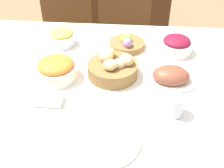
{
  "coord_description": "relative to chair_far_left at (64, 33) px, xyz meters",
  "views": [
    {
      "loc": [
        0.08,
        -1.07,
        1.55
      ],
      "look_at": [
        -0.0,
        -0.09,
        0.79
      ],
      "focal_mm": 45.0,
      "sensor_mm": 36.0,
      "label": 1
    }
  ],
  "objects": [
    {
      "name": "bread_basket",
      "position": [
        0.47,
        -0.9,
        0.31
      ],
      "size": [
        0.24,
        0.24,
        0.12
      ],
      "color": "olive",
      "rests_on": "dining_table"
    },
    {
      "name": "dining_table",
      "position": [
        0.48,
        -0.94,
        -0.12
      ],
      "size": [
        1.73,
        1.18,
        0.75
      ],
      "color": "white",
      "rests_on": "ground"
    },
    {
      "name": "egg_basket",
      "position": [
        0.53,
        -0.63,
        0.29
      ],
      "size": [
        0.2,
        0.2,
        0.08
      ],
      "color": "olive",
      "rests_on": "dining_table"
    },
    {
      "name": "pineapple_bowl",
      "position": [
        0.16,
        -0.63,
        0.31
      ],
      "size": [
        0.15,
        0.15,
        0.09
      ],
      "color": "silver",
      "rests_on": "dining_table"
    },
    {
      "name": "chair_far_center",
      "position": [
        0.49,
        -0.0,
        0.0
      ],
      "size": [
        0.45,
        0.45,
        0.9
      ],
      "rotation": [
        0.0,
        0.0,
        0.08
      ],
      "color": "brown",
      "rests_on": "ground"
    },
    {
      "name": "carrot_bowl",
      "position": [
        0.21,
        -0.94,
        0.31
      ],
      "size": [
        0.2,
        0.2,
        0.1
      ],
      "color": "silver",
      "rests_on": "dining_table"
    },
    {
      "name": "chair_far_left",
      "position": [
        0.0,
        0.0,
        0.0
      ],
      "size": [
        0.44,
        0.44,
        0.9
      ],
      "rotation": [
        0.0,
        0.0,
        -0.06
      ],
      "color": "brown",
      "rests_on": "ground"
    },
    {
      "name": "beet_salad_bowl",
      "position": [
        0.79,
        -0.66,
        0.31
      ],
      "size": [
        0.17,
        0.17,
        0.1
      ],
      "color": "silver",
      "rests_on": "dining_table"
    },
    {
      "name": "fork",
      "position": [
        0.31,
        -1.31,
        0.26
      ],
      "size": [
        0.02,
        0.18,
        0.0
      ],
      "rotation": [
        0.0,
        0.0,
        -0.05
      ],
      "color": "silver",
      "rests_on": "dining_table"
    },
    {
      "name": "butter_dish",
      "position": [
        0.21,
        -1.12,
        0.28
      ],
      "size": [
        0.13,
        0.08,
        0.03
      ],
      "color": "silver",
      "rests_on": "dining_table"
    },
    {
      "name": "ham_platter",
      "position": [
        0.75,
        -0.93,
        0.29
      ],
      "size": [
        0.27,
        0.19,
        0.08
      ],
      "color": "silver",
      "rests_on": "dining_table"
    },
    {
      "name": "knife",
      "position": [
        0.64,
        -1.31,
        0.26
      ],
      "size": [
        0.02,
        0.18,
        0.0
      ],
      "rotation": [
        0.0,
        0.0,
        -0.05
      ],
      "color": "silver",
      "rests_on": "dining_table"
    },
    {
      "name": "dinner_plate",
      "position": [
        0.47,
        -1.31,
        0.26
      ],
      "size": [
        0.28,
        0.28,
        0.01
      ],
      "color": "silver",
      "rests_on": "dining_table"
    },
    {
      "name": "spoon",
      "position": [
        0.67,
        -1.31,
        0.26
      ],
      "size": [
        0.02,
        0.18,
        0.0
      ],
      "rotation": [
        0.0,
        0.0,
        0.05
      ],
      "color": "silver",
      "rests_on": "dining_table"
    },
    {
      "name": "drinking_cup",
      "position": [
        0.74,
        -1.15,
        0.3
      ],
      "size": [
        0.08,
        0.08,
        0.09
      ],
      "color": "silver",
      "rests_on": "dining_table"
    }
  ]
}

